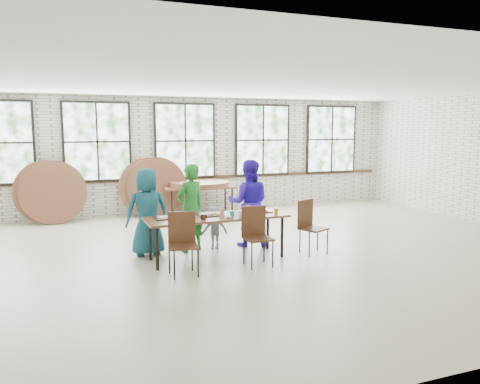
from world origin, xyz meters
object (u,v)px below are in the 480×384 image
object	(u,v)px
dining_table	(217,219)
chair_near_left	(183,238)
chair_near_right	(256,231)
storage_table	(200,189)

from	to	relation	value
dining_table	chair_near_left	xyz separation A→B (m)	(-0.74, -0.60, -0.13)
dining_table	chair_near_right	bearing A→B (deg)	-50.09
dining_table	chair_near_right	xyz separation A→B (m)	(0.49, -0.55, -0.13)
dining_table	chair_near_left	size ratio (longest dim) A/B	2.55
chair_near_right	storage_table	world-z (taller)	chair_near_right
chair_near_right	dining_table	bearing A→B (deg)	130.63
dining_table	chair_near_left	distance (m)	0.97
chair_near_right	storage_table	xyz separation A→B (m)	(0.34, 4.50, 0.13)
chair_near_right	chair_near_left	bearing A→B (deg)	-178.41
chair_near_left	storage_table	size ratio (longest dim) A/B	0.52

